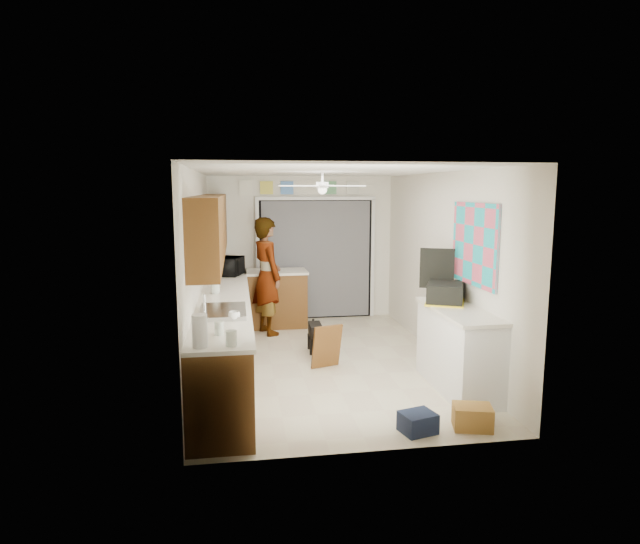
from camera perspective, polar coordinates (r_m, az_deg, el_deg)
name	(u,v)px	position (r m, az deg, el deg)	size (l,w,h in m)	color
floor	(325,362)	(7.23, 0.50, -9.53)	(5.00, 5.00, 0.00)	beige
ceiling	(325,171)	(6.86, 0.52, 10.69)	(5.00, 5.00, 0.00)	white
wall_back	(302,248)	(9.39, -1.98, 2.55)	(3.20, 3.20, 0.00)	silver
wall_front	(373,313)	(4.53, 5.68, -4.33)	(3.20, 3.20, 0.00)	silver
wall_left	(199,272)	(6.86, -12.79, 0.00)	(5.00, 5.00, 0.00)	silver
wall_right	(442,266)	(7.37, 12.88, 0.59)	(5.00, 5.00, 0.00)	silver
left_base_cabinets	(225,333)	(7.01, -10.10, -6.41)	(0.60, 4.80, 0.90)	brown
left_countertop	(225,297)	(6.91, -10.13, -2.64)	(0.62, 4.80, 0.04)	white
upper_cabinets	(211,227)	(6.99, -11.52, 4.74)	(0.32, 4.00, 0.80)	brown
sink_basin	(223,312)	(5.92, -10.33, -4.22)	(0.50, 0.76, 0.06)	silver
faucet	(205,304)	(5.91, -12.20, -3.36)	(0.03, 0.03, 0.22)	silver
peninsula_base	(276,299)	(8.98, -4.74, -2.94)	(1.00, 0.60, 0.90)	brown
peninsula_top	(275,272)	(8.89, -4.78, 0.03)	(1.04, 0.64, 0.04)	white
back_opening_recess	(316,259)	(9.42, -0.44, 1.35)	(2.00, 0.06, 2.10)	black
curtain_panel	(316,260)	(9.38, -0.40, 1.32)	(1.90, 0.03, 2.05)	slate
door_trim_left	(258,261)	(9.30, -6.64, 1.19)	(0.06, 0.04, 2.10)	white
door_trim_right	(373,259)	(9.59, 5.63, 1.44)	(0.06, 0.04, 2.10)	white
door_trim_head	(316,198)	(9.31, -0.42, 7.87)	(2.10, 0.04, 0.06)	white
header_frame_0	(267,188)	(9.25, -5.73, 8.93)	(0.22, 0.02, 0.22)	#DED24A
header_frame_1	(287,188)	(9.28, -3.54, 8.96)	(0.22, 0.02, 0.22)	#5289DC
header_frame_3	(330,188)	(9.38, 1.08, 8.97)	(0.22, 0.02, 0.22)	#5DA370
header_frame_4	(353,188)	(9.46, 3.50, 8.96)	(0.22, 0.02, 0.22)	silver
route66_sign	(246,188)	(9.24, -7.92, 8.89)	(0.22, 0.02, 0.26)	silver
right_counter_base	(458,351)	(6.36, 14.54, -8.16)	(0.50, 1.40, 0.90)	white
right_counter_top	(459,311)	(6.24, 14.62, -4.03)	(0.54, 1.44, 0.04)	white
abstract_painting	(474,244)	(6.40, 16.14, 2.86)	(0.03, 1.15, 0.95)	#DD516D
ceiling_fan	(322,186)	(7.06, 0.25, 9.18)	(1.14, 1.14, 0.24)	white
microwave	(230,266)	(8.49, -9.59, 0.61)	(0.51, 0.35, 0.28)	black
soap_bottle	(215,282)	(7.04, -11.11, -1.02)	(0.12, 0.12, 0.31)	silver
cup	(234,316)	(5.59, -9.14, -4.64)	(0.12, 0.12, 0.09)	white
jar_a	(231,338)	(4.69, -9.45, -6.99)	(0.10, 0.10, 0.13)	silver
jar_b	(219,328)	(5.06, -10.71, -5.89)	(0.09, 0.09, 0.13)	silver
paper_towel_roll	(200,331)	(4.69, -12.70, -6.17)	(0.13, 0.13, 0.29)	white
suitcase	(445,293)	(6.54, 13.21, -2.16)	(0.41, 0.55, 0.23)	black
suitcase_rim	(445,302)	(6.56, 13.18, -3.11)	(0.44, 0.58, 0.02)	yellow
suitcase_lid	(437,268)	(6.76, 12.37, 0.37)	(0.42, 0.03, 0.50)	black
cardboard_box	(472,417)	(5.51, 15.94, -14.66)	(0.36, 0.27, 0.22)	#AE8436
navy_crate	(418,422)	(5.33, 10.39, -15.51)	(0.31, 0.26, 0.19)	#151D36
cabinet_door_panel	(327,346)	(6.88, 0.73, -7.95)	(0.39, 0.03, 0.58)	brown
man	(267,276)	(8.44, -5.66, -0.43)	(0.67, 0.44, 1.85)	white
dog	(315,336)	(7.59, -0.49, -6.86)	(0.25, 0.58, 0.45)	black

